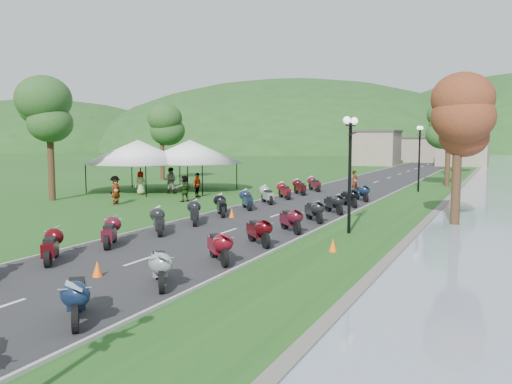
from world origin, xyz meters
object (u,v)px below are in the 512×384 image
at_px(pedestrian_a, 116,205).
at_px(pedestrian_c, 115,204).
at_px(vendor_tent_main, 190,165).
at_px(pedestrian_b, 171,194).

height_order(pedestrian_a, pedestrian_c, pedestrian_c).
bearing_deg(vendor_tent_main, pedestrian_a, -86.05).
relative_size(pedestrian_b, pedestrian_c, 1.11).
height_order(pedestrian_a, pedestrian_b, pedestrian_b).
bearing_deg(pedestrian_b, vendor_tent_main, -108.26).
xyz_separation_m(vendor_tent_main, pedestrian_b, (-0.16, -2.52, -2.00)).
distance_m(vendor_tent_main, pedestrian_b, 3.22).
bearing_deg(pedestrian_c, vendor_tent_main, 172.04).
distance_m(vendor_tent_main, pedestrian_c, 9.54).
relative_size(vendor_tent_main, pedestrian_b, 2.77).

